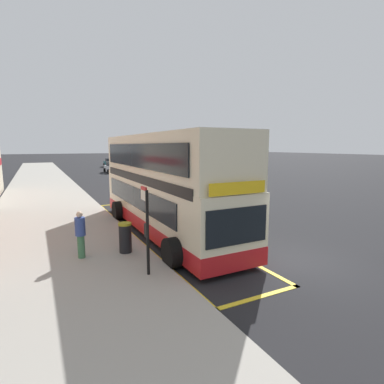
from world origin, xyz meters
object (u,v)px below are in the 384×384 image
object	(u,v)px
bus_stop_sign	(147,223)
parked_car_teal_across	(110,163)
litter_bin	(125,237)
parked_car_white_behind	(113,167)
double_decker_bus	(163,187)
parked_car_navy_kerbside	(149,176)
pedestrian_waiting_near_sign	(80,233)

from	to	relation	value
bus_stop_sign	parked_car_teal_across	world-z (taller)	bus_stop_sign
parked_car_teal_across	litter_bin	size ratio (longest dim) A/B	3.89
parked_car_white_behind	litter_bin	bearing A→B (deg)	-104.66
double_decker_bus	bus_stop_sign	size ratio (longest dim) A/B	4.41
bus_stop_sign	litter_bin	bearing A→B (deg)	92.67
parked_car_navy_kerbside	litter_bin	bearing A→B (deg)	-109.27
parked_car_white_behind	pedestrian_waiting_near_sign	distance (m)	35.78
parked_car_teal_across	parked_car_navy_kerbside	size ratio (longest dim) A/B	1.00
parked_car_teal_across	pedestrian_waiting_near_sign	bearing A→B (deg)	-103.24
bus_stop_sign	litter_bin	distance (m)	2.32
double_decker_bus	parked_car_navy_kerbside	xyz separation A→B (m)	(5.29, 16.96, -1.27)
parked_car_navy_kerbside	pedestrian_waiting_near_sign	distance (m)	21.22
double_decker_bus	parked_car_white_behind	world-z (taller)	double_decker_bus
parked_car_teal_across	parked_car_navy_kerbside	xyz separation A→B (m)	(-2.25, -28.37, 0.00)
double_decker_bus	bus_stop_sign	distance (m)	5.01
double_decker_bus	litter_bin	world-z (taller)	double_decker_bus
double_decker_bus	bus_stop_sign	xyz separation A→B (m)	(-2.31, -4.43, -0.39)
double_decker_bus	parked_car_teal_across	distance (m)	45.97
parked_car_navy_kerbside	double_decker_bus	bearing A→B (deg)	-104.83
pedestrian_waiting_near_sign	parked_car_white_behind	bearing A→B (deg)	75.53
double_decker_bus	pedestrian_waiting_near_sign	size ratio (longest dim) A/B	7.09
double_decker_bus	parked_car_white_behind	xyz separation A→B (m)	(5.05, 32.48, -1.27)
parked_car_teal_across	parked_car_navy_kerbside	distance (m)	28.46
bus_stop_sign	pedestrian_waiting_near_sign	xyz separation A→B (m)	(-1.57, 2.26, -0.67)
double_decker_bus	litter_bin	distance (m)	3.63
double_decker_bus	parked_car_white_behind	size ratio (longest dim) A/B	2.72
bus_stop_sign	parked_car_teal_across	xyz separation A→B (m)	(9.86, 49.76, -0.88)
double_decker_bus	pedestrian_waiting_near_sign	xyz separation A→B (m)	(-3.89, -2.17, -1.05)
litter_bin	pedestrian_waiting_near_sign	bearing A→B (deg)	173.75
bus_stop_sign	parked_car_white_behind	world-z (taller)	bus_stop_sign
double_decker_bus	parked_car_navy_kerbside	world-z (taller)	double_decker_bus
bus_stop_sign	parked_car_teal_across	size ratio (longest dim) A/B	0.62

